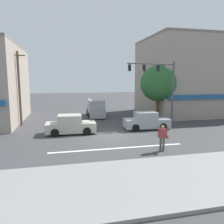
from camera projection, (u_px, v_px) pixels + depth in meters
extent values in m
plane|color=#3D3D3F|center=(107.00, 135.00, 17.75)|extent=(120.00, 120.00, 0.00)
cube|color=silver|center=(118.00, 148.00, 14.37)|extent=(9.00, 0.24, 0.01)
cube|color=gray|center=(147.00, 181.00, 9.54)|extent=(40.00, 5.00, 0.16)
cube|color=gray|center=(194.00, 78.00, 29.07)|extent=(13.33, 9.91, 9.45)
cube|color=#1E5184|center=(220.00, 97.00, 24.50)|extent=(12.67, 0.24, 0.50)
cube|color=slate|center=(196.00, 40.00, 28.36)|extent=(13.33, 9.91, 0.30)
cylinder|color=#4C3823|center=(157.00, 109.00, 24.23)|extent=(0.32, 0.32, 2.62)
sphere|color=#28602D|center=(158.00, 83.00, 23.82)|extent=(3.92, 3.92, 3.92)
cylinder|color=brown|center=(19.00, 89.00, 21.22)|extent=(0.22, 0.22, 7.18)
cube|color=#473828|center=(17.00, 55.00, 20.75)|extent=(1.40, 0.12, 0.10)
cylinder|color=#47474C|center=(173.00, 94.00, 21.45)|extent=(0.18, 0.18, 6.20)
cylinder|color=#47474C|center=(151.00, 64.00, 20.35)|extent=(4.80, 0.45, 0.12)
cube|color=black|center=(158.00, 68.00, 20.61)|extent=(0.22, 0.25, 0.60)
sphere|color=black|center=(157.00, 66.00, 20.55)|extent=(0.12, 0.12, 0.12)
sphere|color=black|center=(157.00, 68.00, 20.58)|extent=(0.12, 0.12, 0.12)
sphere|color=green|center=(157.00, 70.00, 20.61)|extent=(0.12, 0.12, 0.12)
cube|color=black|center=(144.00, 68.00, 20.20)|extent=(0.22, 0.25, 0.60)
sphere|color=black|center=(143.00, 66.00, 20.14)|extent=(0.12, 0.12, 0.12)
sphere|color=black|center=(143.00, 68.00, 20.17)|extent=(0.12, 0.12, 0.12)
sphere|color=green|center=(143.00, 70.00, 20.20)|extent=(0.12, 0.12, 0.12)
cube|color=black|center=(130.00, 68.00, 19.79)|extent=(0.22, 0.25, 0.60)
sphere|color=black|center=(128.00, 66.00, 19.73)|extent=(0.12, 0.12, 0.12)
sphere|color=black|center=(128.00, 68.00, 19.76)|extent=(0.12, 0.12, 0.12)
sphere|color=green|center=(128.00, 70.00, 19.79)|extent=(0.12, 0.12, 0.12)
cube|color=#999EA3|center=(147.00, 123.00, 20.01)|extent=(4.17, 1.88, 0.80)
cube|color=#999EA3|center=(146.00, 115.00, 19.89)|extent=(1.97, 1.64, 0.64)
cube|color=#475666|center=(156.00, 115.00, 20.06)|extent=(0.12, 1.44, 0.54)
cylinder|color=black|center=(156.00, 123.00, 21.10)|extent=(0.65, 0.21, 0.64)
cylinder|color=black|center=(163.00, 127.00, 19.44)|extent=(0.65, 0.21, 0.64)
cylinder|color=black|center=(131.00, 124.00, 20.65)|extent=(0.65, 0.21, 0.64)
cylinder|color=black|center=(136.00, 128.00, 19.00)|extent=(0.65, 0.21, 0.64)
cube|color=#B7B29E|center=(71.00, 127.00, 18.28)|extent=(4.14, 1.81, 0.80)
cube|color=#B7B29E|center=(69.00, 119.00, 18.16)|extent=(1.94, 1.61, 0.64)
cube|color=#475666|center=(81.00, 118.00, 18.34)|extent=(0.10, 1.44, 0.54)
cylinder|color=black|center=(85.00, 127.00, 19.38)|extent=(0.64, 0.20, 0.64)
cylinder|color=black|center=(87.00, 131.00, 17.74)|extent=(0.64, 0.20, 0.64)
cylinder|color=black|center=(56.00, 128.00, 18.89)|extent=(0.64, 0.20, 0.64)
cylinder|color=black|center=(55.00, 133.00, 17.24)|extent=(0.64, 0.20, 0.64)
cube|color=#999EA3|center=(96.00, 111.00, 26.74)|extent=(2.03, 4.67, 1.10)
cube|color=#999EA3|center=(96.00, 103.00, 26.31)|extent=(1.93, 3.27, 0.90)
cube|color=#475666|center=(95.00, 102.00, 27.88)|extent=(1.66, 0.13, 0.76)
cylinder|color=black|center=(87.00, 112.00, 28.01)|extent=(0.23, 0.73, 0.72)
cylinder|color=black|center=(102.00, 112.00, 28.34)|extent=(0.23, 0.73, 0.72)
cylinder|color=black|center=(89.00, 116.00, 25.24)|extent=(0.23, 0.73, 0.72)
cylinder|color=black|center=(105.00, 115.00, 25.56)|extent=(0.23, 0.73, 0.72)
cylinder|color=#4C4742|center=(161.00, 144.00, 13.78)|extent=(0.14, 0.14, 0.86)
cylinder|color=#4C4742|center=(164.00, 145.00, 13.74)|extent=(0.14, 0.14, 0.86)
cube|color=maroon|center=(162.00, 133.00, 13.65)|extent=(0.42, 0.36, 0.58)
sphere|color=#9E7051|center=(163.00, 127.00, 13.59)|extent=(0.22, 0.22, 0.22)
cylinder|color=maroon|center=(159.00, 133.00, 13.71)|extent=(0.09, 0.09, 0.56)
cylinder|color=maroon|center=(166.00, 134.00, 13.59)|extent=(0.09, 0.09, 0.56)
cube|color=brown|center=(168.00, 136.00, 13.56)|extent=(0.24, 0.30, 0.24)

